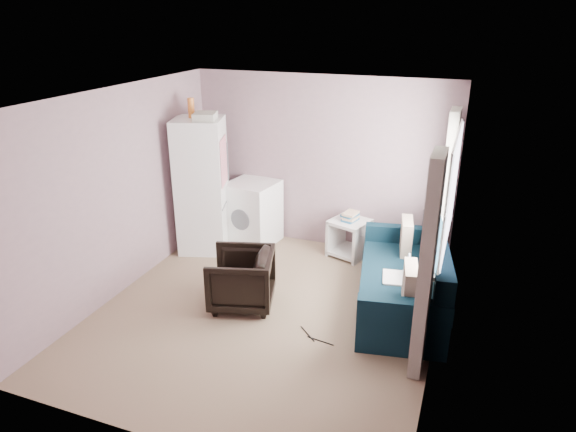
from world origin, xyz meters
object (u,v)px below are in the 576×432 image
armchair (241,276)px  washing_machine (253,211)px  fridge (202,185)px  side_table (349,235)px  sofa (406,283)px

armchair → washing_machine: 1.81m
armchair → washing_machine: washing_machine is taller
fridge → side_table: (2.06, 0.50, -0.67)m
fridge → sofa: (3.04, -0.65, -0.65)m
washing_machine → sofa: washing_machine is taller
sofa → side_table: bearing=120.3°
armchair → washing_machine: bearing=-176.5°
washing_machine → side_table: bearing=10.6°
armchair → sofa: size_ratio=0.34×
armchair → fridge: 1.83m
armchair → side_table: size_ratio=1.11×
fridge → side_table: size_ratio=3.27×
armchair → side_table: bearing=137.3°
fridge → sofa: size_ratio=1.01×
sofa → washing_machine: bearing=145.9°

